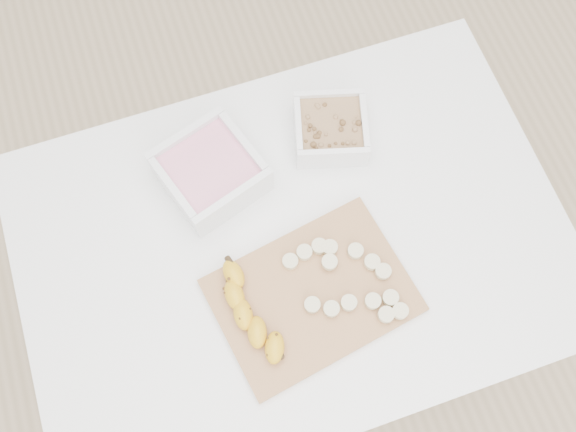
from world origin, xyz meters
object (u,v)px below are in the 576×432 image
object	(u,v)px
table	(293,257)
cutting_board	(312,295)
bowl_yogurt	(210,172)
banana	(252,314)
bowl_granola	(331,129)

from	to	relation	value
table	cutting_board	xyz separation A→B (m)	(-0.00, -0.11, 0.10)
bowl_yogurt	cutting_board	bearing A→B (deg)	-69.26
bowl_yogurt	banana	distance (m)	0.28
cutting_board	table	bearing A→B (deg)	89.09
table	bowl_yogurt	xyz separation A→B (m)	(-0.10, 0.17, 0.14)
cutting_board	banana	distance (m)	0.11
bowl_granola	cutting_board	size ratio (longest dim) A/B	0.50
table	bowl_granola	size ratio (longest dim) A/B	6.01
table	banana	world-z (taller)	banana
bowl_yogurt	cutting_board	world-z (taller)	bowl_yogurt
bowl_yogurt	cutting_board	xyz separation A→B (m)	(0.10, -0.27, -0.03)
table	bowl_granola	world-z (taller)	bowl_granola
bowl_granola	cutting_board	xyz separation A→B (m)	(-0.14, -0.29, -0.02)
bowl_granola	banana	xyz separation A→B (m)	(-0.25, -0.29, -0.00)
banana	cutting_board	bearing A→B (deg)	2.13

